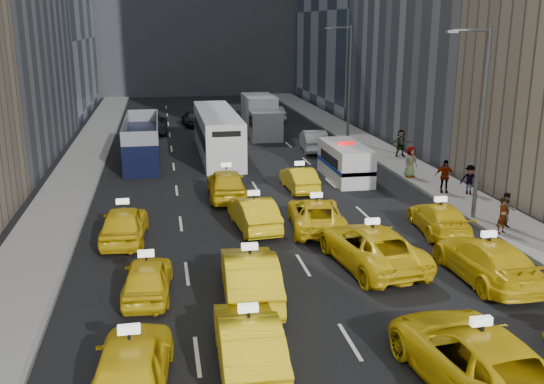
{
  "coord_description": "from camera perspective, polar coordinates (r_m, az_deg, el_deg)",
  "views": [
    {
      "loc": [
        -5.19,
        -13.39,
        9.08
      ],
      "look_at": [
        -0.57,
        11.62,
        2.0
      ],
      "focal_mm": 40.0,
      "sensor_mm": 36.0,
      "label": 1
    }
  ],
  "objects": [
    {
      "name": "misc_car_1",
      "position": [
        53.24,
        -11.3,
        6.32
      ],
      "size": [
        2.72,
        5.84,
        1.62
      ],
      "primitive_type": "imported",
      "rotation": [
        0.0,
        0.0,
        3.14
      ],
      "color": "black",
      "rests_on": "ground"
    },
    {
      "name": "box_truck",
      "position": [
        51.06,
        -1.06,
        7.13
      ],
      "size": [
        2.44,
        7.12,
        3.25
      ],
      "rotation": [
        0.0,
        0.0,
        -0.0
      ],
      "color": "silver",
      "rests_on": "ground"
    },
    {
      "name": "misc_car_4",
      "position": [
        59.33,
        0.19,
        7.42
      ],
      "size": [
        1.72,
        4.22,
        1.36
      ],
      "primitive_type": "imported",
      "rotation": [
        0.0,
        0.0,
        3.21
      ],
      "color": "#B2B5BB",
      "rests_on": "ground"
    },
    {
      "name": "sidewalk_west",
      "position": [
        39.78,
        -17.87,
        1.71
      ],
      "size": [
        3.0,
        90.0,
        0.15
      ],
      "primitive_type": "cube",
      "color": "gray",
      "rests_on": "ground"
    },
    {
      "name": "pedestrian_1",
      "position": [
        29.31,
        21.21,
        -1.62
      ],
      "size": [
        0.89,
        0.7,
        1.61
      ],
      "primitive_type": "imported",
      "rotation": [
        0.0,
        0.0,
        -0.4
      ],
      "color": "gray",
      "rests_on": "sidewalk_east"
    },
    {
      "name": "taxi_13",
      "position": [
        27.65,
        -1.73,
        -2.0
      ],
      "size": [
        1.97,
        4.62,
        1.48
      ],
      "primitive_type": "imported",
      "rotation": [
        0.0,
        0.0,
        3.23
      ],
      "color": "yellow",
      "rests_on": "ground"
    },
    {
      "name": "taxi_8",
      "position": [
        21.4,
        -11.65,
        -7.91
      ],
      "size": [
        1.86,
        4.05,
        1.34
      ],
      "primitive_type": "imported",
      "rotation": [
        0.0,
        0.0,
        3.07
      ],
      "color": "yellow",
      "rests_on": "ground"
    },
    {
      "name": "pedestrian_5",
      "position": [
        43.12,
        12.02,
        4.53
      ],
      "size": [
        1.75,
        0.58,
        1.86
      ],
      "primitive_type": "imported",
      "rotation": [
        0.0,
        0.0,
        -0.05
      ],
      "color": "gray",
      "rests_on": "sidewalk_east"
    },
    {
      "name": "misc_car_3",
      "position": [
        56.57,
        -7.47,
        6.93
      ],
      "size": [
        2.1,
        4.37,
        1.44
      ],
      "primitive_type": "imported",
      "rotation": [
        0.0,
        0.0,
        3.24
      ],
      "color": "black",
      "rests_on": "ground"
    },
    {
      "name": "pedestrian_0",
      "position": [
        28.45,
        20.91,
        -2.11
      ],
      "size": [
        0.68,
        0.57,
        1.6
      ],
      "primitive_type": "imported",
      "rotation": [
        0.0,
        0.0,
        0.37
      ],
      "color": "gray",
      "rests_on": "sidewalk_east"
    },
    {
      "name": "taxi_14",
      "position": [
        27.69,
        4.16,
        -2.1
      ],
      "size": [
        2.94,
        5.27,
        1.39
      ],
      "primitive_type": "imported",
      "rotation": [
        0.0,
        0.0,
        3.01
      ],
      "color": "yellow",
      "rests_on": "ground"
    },
    {
      "name": "double_decker",
      "position": [
        42.08,
        -12.13,
        4.7
      ],
      "size": [
        2.23,
        9.8,
        2.85
      ],
      "rotation": [
        0.0,
        0.0,
        0.0
      ],
      "color": "black",
      "rests_on": "ground"
    },
    {
      "name": "taxi_16",
      "position": [
        32.48,
        -4.31,
        0.78
      ],
      "size": [
        2.07,
        4.86,
        1.64
      ],
      "primitive_type": "imported",
      "rotation": [
        0.0,
        0.0,
        3.11
      ],
      "color": "yellow",
      "rests_on": "ground"
    },
    {
      "name": "streetlight_far",
      "position": [
        47.79,
        7.18,
        10.45
      ],
      "size": [
        2.15,
        0.22,
        9.0
      ],
      "color": "#595B60",
      "rests_on": "ground"
    },
    {
      "name": "pedestrian_2",
      "position": [
        34.41,
        18.12,
        1.12
      ],
      "size": [
        1.12,
        0.72,
        1.61
      ],
      "primitive_type": "imported",
      "rotation": [
        0.0,
        0.0,
        -0.3
      ],
      "color": "gray",
      "rests_on": "sidewalk_east"
    },
    {
      "name": "city_bus",
      "position": [
        43.31,
        -5.17,
        5.5
      ],
      "size": [
        3.75,
        12.37,
        3.15
      ],
      "rotation": [
        0.0,
        0.0,
        -0.1
      ],
      "color": "silver",
      "rests_on": "ground"
    },
    {
      "name": "curb_west",
      "position": [
        39.61,
        -15.8,
        1.85
      ],
      "size": [
        0.15,
        90.0,
        0.18
      ],
      "primitive_type": "cube",
      "color": "slate",
      "rests_on": "ground"
    },
    {
      "name": "taxi_17",
      "position": [
        34.1,
        2.58,
        1.26
      ],
      "size": [
        1.51,
        4.09,
        1.34
      ],
      "primitive_type": "imported",
      "rotation": [
        0.0,
        0.0,
        3.17
      ],
      "color": "yellow",
      "rests_on": "ground"
    },
    {
      "name": "taxi_4",
      "position": [
        16.17,
        -13.08,
        -15.67
      ],
      "size": [
        2.27,
        4.85,
        1.61
      ],
      "primitive_type": "imported",
      "rotation": [
        0.0,
        0.0,
        3.06
      ],
      "color": "yellow",
      "rests_on": "ground"
    },
    {
      "name": "taxi_9",
      "position": [
        20.73,
        -2.09,
        -7.88
      ],
      "size": [
        2.04,
        5.17,
        1.68
      ],
      "primitive_type": "imported",
      "rotation": [
        0.0,
        0.0,
        3.09
      ],
      "color": "yellow",
      "rests_on": "ground"
    },
    {
      "name": "pedestrian_4",
      "position": [
        37.3,
        12.9,
        2.79
      ],
      "size": [
        1.03,
        0.78,
        1.87
      ],
      "primitive_type": "imported",
      "rotation": [
        0.0,
        0.0,
        0.34
      ],
      "color": "gray",
      "rests_on": "sidewalk_east"
    },
    {
      "name": "taxi_6",
      "position": [
        16.87,
        18.76,
        -14.62
      ],
      "size": [
        3.32,
        6.23,
        1.67
      ],
      "primitive_type": "imported",
      "rotation": [
        0.0,
        0.0,
        3.24
      ],
      "color": "yellow",
      "rests_on": "ground"
    },
    {
      "name": "sidewalk_east",
      "position": [
        42.43,
        11.5,
        2.99
      ],
      "size": [
        3.0,
        90.0,
        0.15
      ],
      "primitive_type": "cube",
      "color": "gray",
      "rests_on": "ground"
    },
    {
      "name": "curb_east",
      "position": [
        41.92,
        9.65,
        2.95
      ],
      "size": [
        0.15,
        90.0,
        0.18
      ],
      "primitive_type": "cube",
      "color": "slate",
      "rests_on": "ground"
    },
    {
      "name": "streetlight_near",
      "position": [
        29.47,
        18.97,
        6.61
      ],
      "size": [
        2.15,
        0.22,
        9.0
      ],
      "color": "#595B60",
      "rests_on": "ground"
    },
    {
      "name": "misc_car_2",
      "position": [
        59.95,
        -3.56,
        7.59
      ],
      "size": [
        2.88,
        5.74,
        1.6
      ],
      "primitive_type": "imported",
      "rotation": [
        0.0,
        0.0,
        3.26
      ],
      "color": "slate",
      "rests_on": "ground"
    },
    {
      "name": "misc_car_0",
      "position": [
        44.85,
        3.95,
        4.87
      ],
      "size": [
        2.19,
        4.94,
        1.58
      ],
      "primitive_type": "imported",
      "rotation": [
        0.0,
        0.0,
        3.03
      ],
      "color": "#ABAFB3",
      "rests_on": "ground"
    },
    {
      "name": "ground",
      "position": [
        16.99,
        9.46,
        -16.99
      ],
      "size": [
        160.0,
        160.0,
        0.0
      ],
      "primitive_type": "plane",
      "color": "black",
      "rests_on": "ground"
    },
    {
      "name": "taxi_5",
      "position": [
        16.9,
        -2.23,
        -13.87
      ],
      "size": [
        1.76,
        4.75,
        1.55
      ],
      "primitive_type": "imported",
      "rotation": [
        0.0,
        0.0,
        3.12
      ],
      "color": "yellow",
      "rests_on": "ground"
    },
    {
      "name": "taxi_15",
      "position": [
        28.17,
        15.46,
        -2.39
      ],
      "size": [
        2.42,
        4.82,
        1.34
      ],
      "primitive_type": "imported",
      "rotation": [
        0.0,
        0.0,
        3.02
      ],
      "color": "yellow",
      "rests_on": "ground"
    },
    {
      "name": "taxi_11",
      "position": [
        23.55,
        19.52,
        -6.03
      ],
      "size": [
        2.24,
        5.37,
        1.55
      ],
      "primitive_type": "imported",
      "rotation": [
        0.0,
        0.0,
        3.16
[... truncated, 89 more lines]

